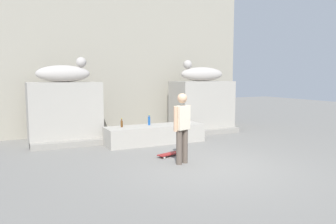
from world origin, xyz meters
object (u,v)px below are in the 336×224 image
object	(u,v)px
statue_reclining_right	(201,74)
bottle_brown	(122,124)
bottle_blue	(149,121)
skateboard	(171,154)
skater	(182,125)
statue_reclining_left	(64,73)

from	to	relation	value
statue_reclining_right	bottle_brown	world-z (taller)	statue_reclining_right
bottle_brown	bottle_blue	world-z (taller)	bottle_blue
bottle_brown	bottle_blue	bearing A→B (deg)	1.71
skateboard	bottle_brown	bearing A→B (deg)	-85.04
skater	statue_reclining_right	bearing A→B (deg)	-145.97
statue_reclining_left	skateboard	world-z (taller)	statue_reclining_left
statue_reclining_right	bottle_blue	size ratio (longest dim) A/B	5.09
statue_reclining_right	bottle_blue	world-z (taller)	statue_reclining_right
skater	bottle_brown	distance (m)	2.70
statue_reclining_right	bottle_blue	xyz separation A→B (m)	(-2.59, -1.18, -1.48)
statue_reclining_right	bottle_blue	bearing A→B (deg)	38.39
statue_reclining_left	skater	world-z (taller)	statue_reclining_left
statue_reclining_right	bottle_blue	distance (m)	3.21
skateboard	statue_reclining_right	bearing A→B (deg)	-148.86
skater	bottle_blue	bearing A→B (deg)	-114.88
bottle_brown	statue_reclining_left	bearing A→B (deg)	140.06
skateboard	bottle_blue	xyz separation A→B (m)	(0.17, 1.87, 0.63)
statue_reclining_left	statue_reclining_right	world-z (taller)	same
bottle_blue	statue_reclining_left	bearing A→B (deg)	153.32
skateboard	skater	bearing A→B (deg)	66.27
bottle_brown	bottle_blue	size ratio (longest dim) A/B	0.81
skater	bottle_brown	xyz separation A→B (m)	(-0.64, 2.61, -0.26)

